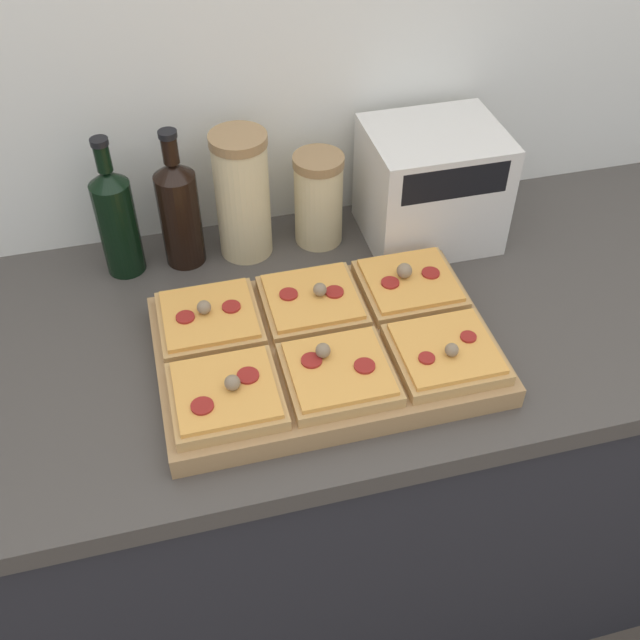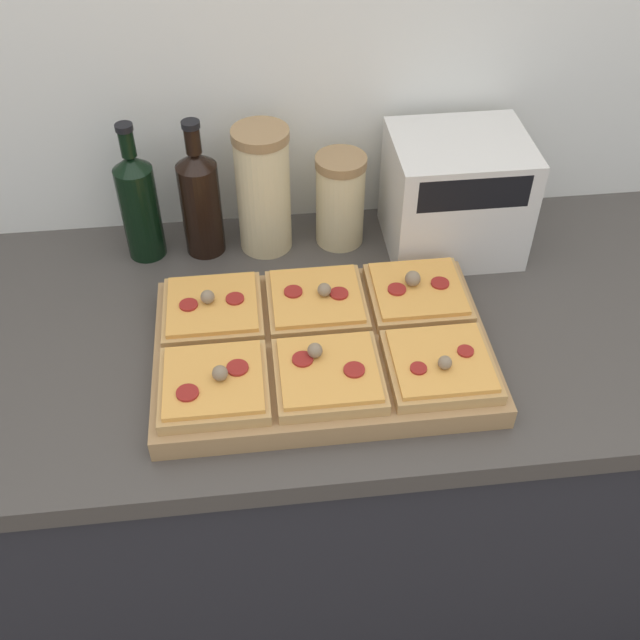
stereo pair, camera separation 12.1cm
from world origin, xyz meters
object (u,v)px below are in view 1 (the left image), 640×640
at_px(grain_jar_tall, 242,195).
at_px(toaster_oven, 431,185).
at_px(cutting_board, 325,350).
at_px(olive_oil_bottle, 117,219).
at_px(wine_bottle, 179,211).
at_px(grain_jar_short, 317,199).

distance_m(grain_jar_tall, toaster_oven, 0.36).
bearing_deg(cutting_board, toaster_oven, 45.25).
bearing_deg(olive_oil_bottle, wine_bottle, -0.00).
xyz_separation_m(grain_jar_tall, grain_jar_short, (0.14, 0.00, -0.03)).
bearing_deg(grain_jar_short, toaster_oven, -9.47).
relative_size(olive_oil_bottle, grain_jar_tall, 1.10).
distance_m(cutting_board, wine_bottle, 0.38).
distance_m(cutting_board, olive_oil_bottle, 0.45).
xyz_separation_m(cutting_board, wine_bottle, (-0.19, 0.32, 0.09)).
bearing_deg(toaster_oven, grain_jar_short, 170.53).
height_order(olive_oil_bottle, grain_jar_short, olive_oil_bottle).
bearing_deg(olive_oil_bottle, grain_jar_short, 0.00).
relative_size(cutting_board, olive_oil_bottle, 1.98).
bearing_deg(grain_jar_tall, cutting_board, -77.34).
distance_m(wine_bottle, grain_jar_short, 0.26).
height_order(cutting_board, toaster_oven, toaster_oven).
bearing_deg(grain_jar_tall, grain_jar_short, 0.00).
height_order(olive_oil_bottle, toaster_oven, olive_oil_bottle).
height_order(wine_bottle, toaster_oven, wine_bottle).
height_order(wine_bottle, grain_jar_short, wine_bottle).
bearing_deg(toaster_oven, grain_jar_tall, 174.26).
relative_size(grain_jar_short, toaster_oven, 0.68).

